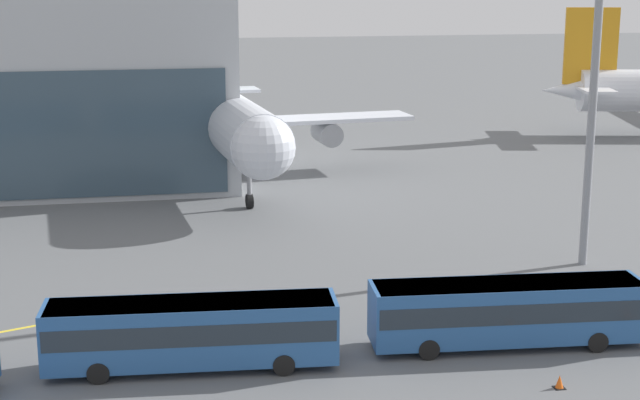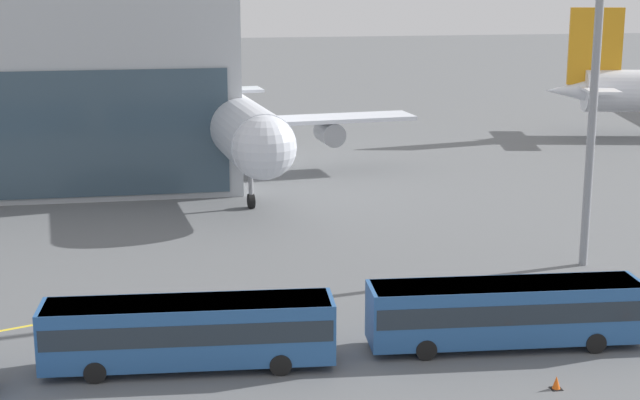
% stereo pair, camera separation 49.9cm
% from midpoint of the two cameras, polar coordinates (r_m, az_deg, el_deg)
% --- Properties ---
extents(airliner_at_gate_far, '(34.55, 35.04, 15.03)m').
position_cam_midpoint_polar(airliner_at_gate_far, '(83.90, -5.95, 4.94)').
color(airliner_at_gate_far, silver).
rests_on(airliner_at_gate_far, ground_plane).
extents(shuttle_bus_2, '(13.33, 3.56, 3.19)m').
position_cam_midpoint_polar(shuttle_bus_2, '(45.09, -7.81, -7.48)').
color(shuttle_bus_2, '#285693').
rests_on(shuttle_bus_2, ground_plane).
extents(shuttle_bus_3, '(13.33, 3.54, 3.19)m').
position_cam_midpoint_polar(shuttle_bus_3, '(48.04, 10.56, -6.25)').
color(shuttle_bus_3, '#285693').
rests_on(shuttle_bus_3, ground_plane).
extents(traffic_cone_0, '(0.49, 0.49, 0.60)m').
position_cam_midpoint_polar(traffic_cone_0, '(44.49, 13.45, -10.26)').
color(traffic_cone_0, black).
rests_on(traffic_cone_0, ground_plane).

